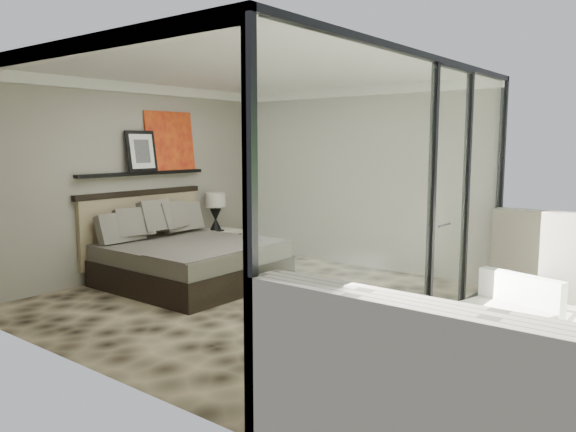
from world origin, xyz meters
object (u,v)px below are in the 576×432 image
Objects in this scene: bed at (186,258)px; lounger at (473,336)px; table_lamp at (215,206)px; nightstand at (219,244)px.

bed is 1.14× the size of lounger.
bed reaches higher than lounger.
table_lamp is 0.33× the size of lounger.
bed reaches higher than table_lamp.
table_lamp is at bearing 119.37° from bed.
bed is at bearing -60.63° from table_lamp.
table_lamp is (-0.74, 1.31, 0.56)m from bed.
lounger is (4.85, -1.61, -0.07)m from nightstand.
table_lamp is 5.19m from lounger.
bed is 1.61m from table_lamp.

